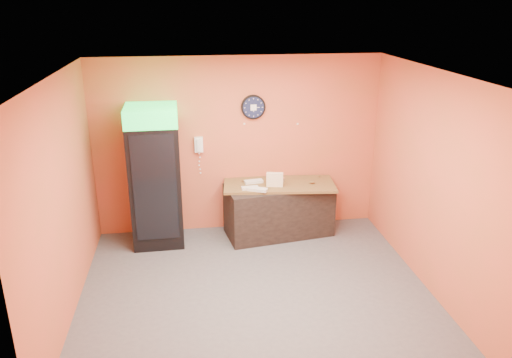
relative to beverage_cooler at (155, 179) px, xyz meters
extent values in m
plane|color=#47474C|center=(1.30, -1.60, -1.05)|extent=(4.50, 4.50, 0.00)
cube|color=#D8543D|center=(1.30, 0.40, 0.35)|extent=(4.50, 0.02, 2.80)
cube|color=#D8543D|center=(-0.95, -1.60, 0.35)|extent=(0.02, 4.00, 2.80)
cube|color=#D8543D|center=(3.55, -1.60, 0.35)|extent=(0.02, 4.00, 2.80)
cube|color=white|center=(1.30, -1.60, 1.75)|extent=(4.50, 4.00, 0.02)
cube|color=black|center=(0.00, 0.05, -0.11)|extent=(0.77, 0.77, 1.88)
cube|color=#1CF04B|center=(0.00, 0.05, 0.96)|extent=(0.77, 0.77, 0.27)
cube|color=black|center=(-0.01, -0.33, -0.03)|extent=(0.62, 0.04, 1.61)
cube|color=black|center=(1.90, 0.03, -0.63)|extent=(1.74, 0.98, 0.83)
cylinder|color=black|center=(1.53, 0.37, 0.97)|extent=(0.38, 0.05, 0.38)
cylinder|color=#0F1433|center=(1.53, 0.35, 0.97)|extent=(0.33, 0.01, 0.33)
cube|color=white|center=(1.53, 0.34, 0.97)|extent=(0.09, 0.00, 0.09)
cube|color=white|center=(0.68, 0.35, 0.41)|extent=(0.13, 0.08, 0.24)
cube|color=white|center=(0.68, 0.30, 0.41)|extent=(0.05, 0.04, 0.19)
cube|color=brown|center=(1.90, 0.03, -0.20)|extent=(1.79, 0.91, 0.04)
cube|color=#F7E2C0|center=(1.81, -0.08, -0.15)|extent=(0.27, 0.14, 0.05)
cube|color=#F7E2C0|center=(1.81, -0.08, -0.10)|extent=(0.27, 0.14, 0.05)
cube|color=#F7E2C0|center=(1.81, -0.08, -0.05)|extent=(0.27, 0.14, 0.05)
cube|color=#F7E2C0|center=(1.81, -0.08, 0.01)|extent=(0.27, 0.14, 0.05)
cube|color=silver|center=(1.41, -0.15, -0.16)|extent=(0.26, 0.12, 0.04)
cube|color=silver|center=(1.51, -0.24, -0.16)|extent=(0.32, 0.24, 0.04)
cube|color=silver|center=(1.50, 0.11, -0.16)|extent=(0.30, 0.16, 0.04)
cylinder|color=silver|center=(1.97, 0.10, -0.15)|extent=(0.06, 0.06, 0.06)
camera|label=1|loc=(0.52, -7.16, 2.56)|focal=35.00mm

